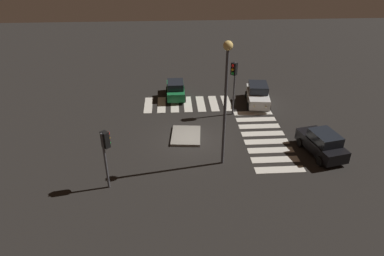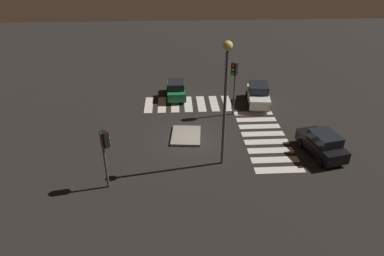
{
  "view_description": "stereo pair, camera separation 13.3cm",
  "coord_description": "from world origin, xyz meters",
  "px_view_note": "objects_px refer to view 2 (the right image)",
  "views": [
    {
      "loc": [
        -21.81,
        1.35,
        13.17
      ],
      "look_at": [
        0.0,
        0.0,
        1.0
      ],
      "focal_mm": 32.75,
      "sensor_mm": 36.0,
      "label": 1
    },
    {
      "loc": [
        -21.82,
        1.22,
        13.17
      ],
      "look_at": [
        0.0,
        0.0,
        1.0
      ],
      "focal_mm": 32.75,
      "sensor_mm": 36.0,
      "label": 2
    }
  ],
  "objects_px": {
    "car_green": "(176,89)",
    "traffic_light_east": "(234,76)",
    "traffic_island": "(186,136)",
    "traffic_light_west": "(105,146)",
    "car_black": "(322,144)",
    "car_white": "(258,95)",
    "street_lamp": "(226,85)"
  },
  "relations": [
    {
      "from": "car_green",
      "to": "traffic_light_east",
      "type": "bearing_deg",
      "value": -130.36
    },
    {
      "from": "traffic_island",
      "to": "traffic_light_west",
      "type": "xyz_separation_m",
      "value": [
        -5.49,
        4.72,
        2.7
      ]
    },
    {
      "from": "traffic_light_east",
      "to": "traffic_light_west",
      "type": "bearing_deg",
      "value": -1.96
    },
    {
      "from": "traffic_island",
      "to": "car_black",
      "type": "height_order",
      "value": "car_black"
    },
    {
      "from": "traffic_light_east",
      "to": "car_white",
      "type": "bearing_deg",
      "value": 170.3
    },
    {
      "from": "traffic_island",
      "to": "car_green",
      "type": "distance_m",
      "value": 7.25
    },
    {
      "from": "car_black",
      "to": "car_green",
      "type": "bearing_deg",
      "value": 31.33
    },
    {
      "from": "car_black",
      "to": "traffic_light_west",
      "type": "relative_size",
      "value": 1.12
    },
    {
      "from": "traffic_island",
      "to": "street_lamp",
      "type": "height_order",
      "value": "street_lamp"
    },
    {
      "from": "traffic_island",
      "to": "car_white",
      "type": "distance_m",
      "value": 8.5
    },
    {
      "from": "car_green",
      "to": "traffic_light_west",
      "type": "distance_m",
      "value": 13.48
    },
    {
      "from": "car_black",
      "to": "traffic_light_east",
      "type": "xyz_separation_m",
      "value": [
        6.22,
        5.08,
        2.55
      ]
    },
    {
      "from": "traffic_island",
      "to": "street_lamp",
      "type": "bearing_deg",
      "value": -147.76
    },
    {
      "from": "car_black",
      "to": "car_white",
      "type": "distance_m",
      "value": 8.61
    },
    {
      "from": "traffic_light_east",
      "to": "street_lamp",
      "type": "distance_m",
      "value": 7.39
    },
    {
      "from": "car_black",
      "to": "street_lamp",
      "type": "bearing_deg",
      "value": 83.0
    },
    {
      "from": "traffic_island",
      "to": "traffic_light_east",
      "type": "xyz_separation_m",
      "value": [
        3.37,
        -3.94,
        3.3
      ]
    },
    {
      "from": "car_white",
      "to": "street_lamp",
      "type": "bearing_deg",
      "value": -18.5
    },
    {
      "from": "traffic_island",
      "to": "car_black",
      "type": "distance_m",
      "value": 9.5
    },
    {
      "from": "car_green",
      "to": "car_black",
      "type": "relative_size",
      "value": 0.89
    },
    {
      "from": "car_green",
      "to": "car_white",
      "type": "xyz_separation_m",
      "value": [
        -1.81,
        -7.15,
        0.09
      ]
    },
    {
      "from": "traffic_island",
      "to": "car_green",
      "type": "bearing_deg",
      "value": 4.89
    },
    {
      "from": "traffic_island",
      "to": "car_green",
      "type": "xyz_separation_m",
      "value": [
        7.19,
        0.61,
        0.69
      ]
    },
    {
      "from": "car_green",
      "to": "traffic_island",
      "type": "bearing_deg",
      "value": -175.51
    },
    {
      "from": "traffic_light_east",
      "to": "car_black",
      "type": "bearing_deg",
      "value": 81.63
    },
    {
      "from": "car_green",
      "to": "traffic_light_west",
      "type": "relative_size",
      "value": 1.0
    },
    {
      "from": "traffic_light_west",
      "to": "car_white",
      "type": "bearing_deg",
      "value": -0.18
    },
    {
      "from": "traffic_light_east",
      "to": "traffic_island",
      "type": "bearing_deg",
      "value": -7.09
    },
    {
      "from": "traffic_light_west",
      "to": "street_lamp",
      "type": "distance_m",
      "value": 7.69
    },
    {
      "from": "traffic_light_east",
      "to": "street_lamp",
      "type": "height_order",
      "value": "street_lamp"
    },
    {
      "from": "car_white",
      "to": "traffic_light_west",
      "type": "height_order",
      "value": "traffic_light_west"
    },
    {
      "from": "car_green",
      "to": "traffic_light_west",
      "type": "bearing_deg",
      "value": 161.66
    }
  ]
}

